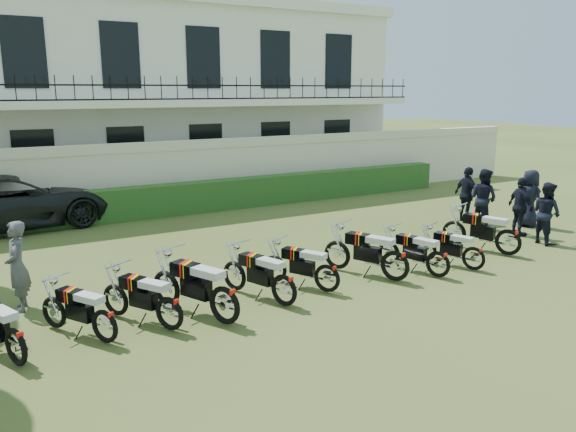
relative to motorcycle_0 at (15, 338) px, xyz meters
name	(u,v)px	position (x,y,z in m)	size (l,w,h in m)	color
ground	(312,272)	(6.06, 1.57, -0.46)	(100.00, 100.00, 0.00)	#3E4A1D
perimeter_wall	(187,174)	(6.06, 9.57, 0.72)	(30.00, 0.35, 2.30)	beige
hedge	(224,194)	(7.06, 8.77, 0.04)	(18.00, 0.60, 1.00)	#18451A
building	(136,96)	(6.06, 15.52, 3.26)	(20.40, 9.60, 7.40)	white
motorcycle_0	(15,338)	(0.00, 0.00, 0.00)	(0.82, 1.71, 0.99)	black
motorcycle_1	(104,318)	(1.28, 0.14, -0.02)	(0.97, 1.53, 0.95)	black
motorcycle_2	(169,305)	(2.33, 0.10, 0.01)	(1.01, 1.63, 1.00)	black
motorcycle_3	(224,296)	(3.23, -0.13, 0.08)	(1.03, 1.98, 1.16)	black
motorcycle_4	(284,283)	(4.52, 0.09, 0.02)	(0.84, 1.82, 1.04)	black
motorcycle_5	(327,271)	(5.62, 0.30, 0.00)	(0.97, 1.60, 0.98)	black
motorcycle_6	(395,258)	(7.22, 0.15, 0.06)	(1.01, 1.90, 1.12)	black
motorcycle_7	(438,258)	(8.19, -0.11, 0.00)	(0.73, 1.75, 0.98)	black
motorcycle_8	(474,253)	(9.23, -0.14, -0.03)	(0.75, 1.60, 0.92)	black
motorcycle_9	(509,236)	(10.84, 0.25, 0.05)	(0.88, 1.94, 1.11)	black
suv	(10,202)	(0.57, 9.25, 0.34)	(2.65, 5.74, 1.60)	black
inspector	(17,266)	(0.25, 2.37, 0.38)	(0.61, 0.40, 1.67)	#55555A
officer_1	(546,213)	(12.65, 0.58, 0.36)	(0.79, 0.62, 1.63)	black
officer_2	(520,207)	(12.75, 1.45, 0.36)	(0.96, 0.40, 1.63)	black
officer_3	(529,198)	(13.89, 2.05, 0.39)	(0.82, 0.54, 1.69)	black
officer_4	(483,198)	(12.56, 2.60, 0.42)	(0.85, 0.66, 1.74)	black
officer_5	(467,195)	(12.75, 3.38, 0.39)	(0.99, 0.41, 1.69)	black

